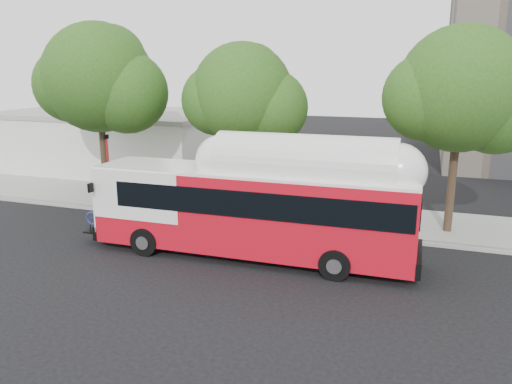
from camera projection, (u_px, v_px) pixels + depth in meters
The scene contains 10 objects.
ground at pixel (215, 254), 20.27m from camera, with size 120.00×120.00×0.00m, color black.
sidewalk at pixel (264, 210), 26.21m from camera, with size 60.00×5.00×0.15m, color gray.
curb_strip at pixel (247, 224), 23.83m from camera, with size 60.00×0.30×0.15m, color gray.
red_curb_segment at pixel (191, 218), 24.77m from camera, with size 10.00×0.32×0.16m, color maroon.
street_tree_left at pixel (107, 82), 26.45m from camera, with size 6.67×5.80×9.74m.
street_tree_mid at pixel (250, 98), 24.58m from camera, with size 5.75×5.00×8.62m.
street_tree_right at pixel (471, 94), 21.15m from camera, with size 6.21×5.40×9.18m.
low_commercial_bldg at pixel (116, 140), 37.00m from camera, with size 16.20×10.20×4.25m.
transit_bus at pixel (253, 211), 19.57m from camera, with size 13.61×3.04×4.01m.
signal_pole at pixel (109, 172), 26.12m from camera, with size 0.11×0.38×4.01m.
Camera 1 is at (7.78, -17.47, 7.37)m, focal length 35.00 mm.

